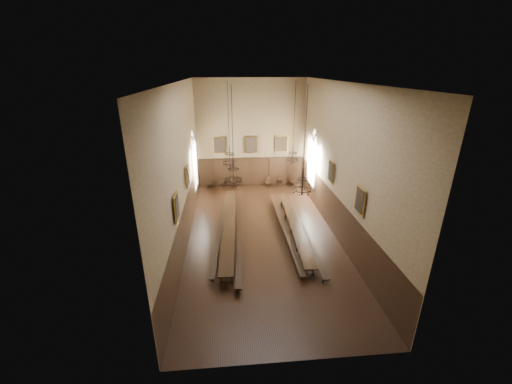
{
  "coord_description": "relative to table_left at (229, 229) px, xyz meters",
  "views": [
    {
      "loc": [
        -1.92,
        -16.96,
        9.67
      ],
      "look_at": [
        -0.24,
        1.5,
        2.33
      ],
      "focal_mm": 22.0,
      "sensor_mm": 36.0,
      "label": 1
    }
  ],
  "objects": [
    {
      "name": "ceiling",
      "position": [
        2.03,
        -0.24,
        8.6
      ],
      "size": [
        9.0,
        18.0,
        0.02
      ],
      "primitive_type": "cube",
      "color": "black",
      "rests_on": "ground"
    },
    {
      "name": "portrait_back_0",
      "position": [
        -0.57,
        8.64,
        3.29
      ],
      "size": [
        1.1,
        0.12,
        1.4
      ],
      "color": "#B08A2A",
      "rests_on": "wall_back"
    },
    {
      "name": "chandelier_front_left",
      "position": [
        0.34,
        -2.43,
        4.4
      ],
      "size": [
        0.85,
        0.85,
        4.65
      ],
      "color": "black",
      "rests_on": "ceiling"
    },
    {
      "name": "wall_front",
      "position": [
        2.03,
        -9.25,
        4.09
      ],
      "size": [
        9.0,
        0.02,
        9.0
      ],
      "primitive_type": "cube",
      "color": "#8C7756",
      "rests_on": "ground"
    },
    {
      "name": "bench_right_outer",
      "position": [
        4.55,
        -0.21,
        -0.11
      ],
      "size": [
        0.43,
        10.47,
        0.47
      ],
      "rotation": [
        0.0,
        0.0,
        -0.01
      ],
      "color": "black",
      "rests_on": "floor"
    },
    {
      "name": "portrait_right_0",
      "position": [
        6.41,
        0.76,
        3.29
      ],
      "size": [
        0.12,
        1.0,
        1.3
      ],
      "color": "#B08A2A",
      "rests_on": "wall_right"
    },
    {
      "name": "chandelier_back_left",
      "position": [
        0.19,
        2.31,
        3.91
      ],
      "size": [
        0.92,
        0.92,
        5.16
      ],
      "color": "black",
      "rests_on": "ceiling"
    },
    {
      "name": "chair_6",
      "position": [
        4.55,
        8.36,
        -0.13
      ],
      "size": [
        0.53,
        0.53,
        0.93
      ],
      "rotation": [
        0.0,
        0.0,
        -0.35
      ],
      "color": "black",
      "rests_on": "floor"
    },
    {
      "name": "window_left",
      "position": [
        -2.4,
        5.26,
        2.99
      ],
      "size": [
        0.2,
        2.2,
        4.6
      ],
      "primitive_type": null,
      "color": "white",
      "rests_on": "wall_left"
    },
    {
      "name": "bench_left_inner",
      "position": [
        0.61,
        -0.36,
        -0.1
      ],
      "size": [
        0.81,
        10.8,
        0.49
      ],
      "rotation": [
        0.0,
        0.0,
        -0.05
      ],
      "color": "black",
      "rests_on": "floor"
    },
    {
      "name": "wainscot_panelling",
      "position": [
        2.03,
        -0.24,
        0.84
      ],
      "size": [
        9.0,
        18.0,
        2.5
      ],
      "primitive_type": null,
      "color": "black",
      "rests_on": "floor"
    },
    {
      "name": "wall_left",
      "position": [
        -2.48,
        -0.24,
        4.09
      ],
      "size": [
        0.02,
        18.0,
        9.0
      ],
      "primitive_type": "cube",
      "color": "#8C7756",
      "rests_on": "ground"
    },
    {
      "name": "wall_right",
      "position": [
        6.54,
        -0.24,
        4.09
      ],
      "size": [
        0.02,
        18.0,
        9.0
      ],
      "primitive_type": "cube",
      "color": "#8C7756",
      "rests_on": "ground"
    },
    {
      "name": "table_left",
      "position": [
        0.0,
        0.0,
        0.0
      ],
      "size": [
        1.13,
        10.6,
        0.83
      ],
      "rotation": [
        0.0,
        0.0,
        -0.04
      ],
      "color": "black",
      "rests_on": "floor"
    },
    {
      "name": "portrait_back_2",
      "position": [
        4.63,
        8.64,
        3.29
      ],
      "size": [
        1.1,
        0.12,
        1.4
      ],
      "color": "#B08A2A",
      "rests_on": "wall_back"
    },
    {
      "name": "chandelier_front_right",
      "position": [
        3.71,
        -2.92,
        3.96
      ],
      "size": [
        0.87,
        0.87,
        5.11
      ],
      "color": "black",
      "rests_on": "ceiling"
    },
    {
      "name": "portrait_left_1",
      "position": [
        -2.35,
        -3.74,
        3.29
      ],
      "size": [
        0.12,
        1.0,
        1.3
      ],
      "color": "#B08A2A",
      "rests_on": "wall_left"
    },
    {
      "name": "portrait_right_1",
      "position": [
        6.41,
        -3.74,
        3.29
      ],
      "size": [
        0.12,
        1.0,
        1.3
      ],
      "color": "#B08A2A",
      "rests_on": "wall_right"
    },
    {
      "name": "chair_7",
      "position": [
        5.64,
        8.24,
        -0.12
      ],
      "size": [
        0.48,
        0.48,
        0.96
      ],
      "rotation": [
        0.0,
        0.0,
        -0.14
      ],
      "color": "black",
      "rests_on": "floor"
    },
    {
      "name": "chandelier_back_right",
      "position": [
        4.19,
        1.9,
        4.15
      ],
      "size": [
        0.76,
        0.76,
        4.95
      ],
      "color": "black",
      "rests_on": "ceiling"
    },
    {
      "name": "bench_right_inner",
      "position": [
        3.44,
        0.03,
        -0.12
      ],
      "size": [
        0.4,
        10.29,
        0.46
      ],
      "rotation": [
        0.0,
        0.0,
        0.01
      ],
      "color": "black",
      "rests_on": "floor"
    },
    {
      "name": "chair_1",
      "position": [
        -0.57,
        8.37,
        -0.14
      ],
      "size": [
        0.5,
        0.5,
        0.91
      ],
      "rotation": [
        0.0,
        0.0,
        -0.28
      ],
      "color": "black",
      "rests_on": "floor"
    },
    {
      "name": "chair_2",
      "position": [
        0.5,
        8.26,
        -0.15
      ],
      "size": [
        0.47,
        0.47,
        0.87
      ],
      "rotation": [
        0.0,
        0.0,
        0.26
      ],
      "color": "black",
      "rests_on": "floor"
    },
    {
      "name": "floor",
      "position": [
        2.03,
        -0.24,
        -0.42
      ],
      "size": [
        9.0,
        18.0,
        0.02
      ],
      "primitive_type": "cube",
      "color": "black",
      "rests_on": "ground"
    },
    {
      "name": "bench_left_outer",
      "position": [
        -0.58,
        -0.07,
        -0.14
      ],
      "size": [
        0.92,
        9.67,
        0.44
      ],
      "rotation": [
        0.0,
        0.0,
        -0.06
      ],
      "color": "black",
      "rests_on": "floor"
    },
    {
      "name": "portrait_back_1",
      "position": [
        2.03,
        8.64,
        3.29
      ],
      "size": [
        1.1,
        0.12,
        1.4
      ],
      "color": "#B08A2A",
      "rests_on": "wall_back"
    },
    {
      "name": "table_right",
      "position": [
        4.05,
        -0.22,
        -0.04
      ],
      "size": [
        0.98,
        9.51,
        0.74
      ],
      "rotation": [
        0.0,
        0.0,
        -0.03
      ],
      "color": "black",
      "rests_on": "floor"
    },
    {
      "name": "window_right",
      "position": [
        6.46,
        5.26,
        2.99
      ],
      "size": [
        0.2,
        2.2,
        4.6
      ],
      "primitive_type": null,
      "color": "white",
      "rests_on": "wall_right"
    },
    {
      "name": "chair_0",
      "position": [
        -1.57,
        8.29,
        -0.1
      ],
      "size": [
        0.5,
        0.5,
        1.02
      ],
      "rotation": [
        0.0,
        0.0,
        0.11
      ],
      "color": "black",
      "rests_on": "floor"
    },
    {
      "name": "portrait_left_0",
      "position": [
        -2.35,
        0.76,
        3.29
      ],
      "size": [
        0.12,
        1.0,
        1.3
      ],
      "color": "#B08A2A",
      "rests_on": "wall_left"
    },
    {
      "name": "wall_back",
      "position": [
        2.03,
        8.77,
        4.09
      ],
      "size": [
        9.0,
        0.02,
        9.0
      ],
      "primitive_type": "cube",
      "color": "#8C7756",
      "rests_on": "ground"
    },
    {
      "name": "chair_5",
      "position": [
        3.49,
        8.3,
        -0.15
      ],
      "size": [
        0.45,
        0.45,
        0.86
      ],
      "rotation": [
        0.0,
        0.0,
        0.18
      ],
      "color": "black",
      "rests_on": "floor"
    }
  ]
}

